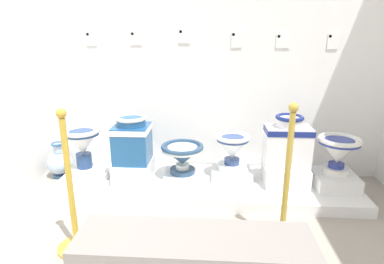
% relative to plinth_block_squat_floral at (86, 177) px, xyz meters
% --- Properties ---
extents(wall_back, '(3.68, 0.06, 3.02)m').
position_rel_plinth_block_squat_floral_xyz_m(wall_back, '(1.14, 0.53, 1.37)').
color(wall_back, white).
rests_on(wall_back, ground_plane).
extents(display_platform, '(2.74, 0.82, 0.10)m').
position_rel_plinth_block_squat_floral_xyz_m(display_platform, '(1.14, 0.07, -0.08)').
color(display_platform, white).
rests_on(display_platform, ground_plane).
extents(plinth_block_squat_floral, '(0.39, 0.33, 0.07)m').
position_rel_plinth_block_squat_floral_xyz_m(plinth_block_squat_floral, '(0.00, 0.00, 0.00)').
color(plinth_block_squat_floral, white).
rests_on(plinth_block_squat_floral, display_platform).
extents(antique_toilet_squat_floral, '(0.33, 0.33, 0.44)m').
position_rel_plinth_block_squat_floral_xyz_m(antique_toilet_squat_floral, '(0.00, 0.00, 0.32)').
color(antique_toilet_squat_floral, white).
rests_on(antique_toilet_squat_floral, plinth_block_squat_floral).
extents(plinth_block_pale_glazed, '(0.34, 0.40, 0.18)m').
position_rel_plinth_block_squat_floral_xyz_m(plinth_block_pale_glazed, '(0.44, 0.08, 0.06)').
color(plinth_block_pale_glazed, white).
rests_on(plinth_block_pale_glazed, display_platform).
extents(antique_toilet_pale_glazed, '(0.33, 0.32, 0.44)m').
position_rel_plinth_block_squat_floral_xyz_m(antique_toilet_pale_glazed, '(0.44, 0.08, 0.37)').
color(antique_toilet_pale_glazed, '#21548B').
rests_on(antique_toilet_pale_glazed, plinth_block_pale_glazed).
extents(plinth_block_rightmost, '(0.34, 0.30, 0.05)m').
position_rel_plinth_block_squat_floral_xyz_m(plinth_block_rightmost, '(0.90, 0.14, -0.01)').
color(plinth_block_rightmost, white).
rests_on(plinth_block_rightmost, display_platform).
extents(antique_toilet_rightmost, '(0.40, 0.40, 0.28)m').
position_rel_plinth_block_squat_floral_xyz_m(antique_toilet_rightmost, '(0.90, 0.14, 0.20)').
color(antique_toilet_rightmost, navy).
rests_on(antique_toilet_rightmost, plinth_block_rightmost).
extents(plinth_block_broad_patterned, '(0.38, 0.30, 0.08)m').
position_rel_plinth_block_squat_floral_xyz_m(plinth_block_broad_patterned, '(1.37, 0.17, 0.00)').
color(plinth_block_broad_patterned, white).
rests_on(plinth_block_broad_patterned, display_platform).
extents(antique_toilet_broad_patterned, '(0.32, 0.32, 0.35)m').
position_rel_plinth_block_squat_floral_xyz_m(antique_toilet_broad_patterned, '(1.37, 0.17, 0.26)').
color(antique_toilet_broad_patterned, white).
rests_on(antique_toilet_broad_patterned, plinth_block_broad_patterned).
extents(plinth_block_tall_cobalt, '(0.39, 0.38, 0.18)m').
position_rel_plinth_block_squat_floral_xyz_m(plinth_block_tall_cobalt, '(1.86, 0.09, 0.05)').
color(plinth_block_tall_cobalt, white).
rests_on(plinth_block_tall_cobalt, display_platform).
extents(antique_toilet_tall_cobalt, '(0.41, 0.25, 0.47)m').
position_rel_plinth_block_squat_floral_xyz_m(antique_toilet_tall_cobalt, '(1.86, 0.09, 0.37)').
color(antique_toilet_tall_cobalt, white).
rests_on(antique_toilet_tall_cobalt, plinth_block_tall_cobalt).
extents(plinth_block_central_ornate, '(0.36, 0.38, 0.13)m').
position_rel_plinth_block_squat_floral_xyz_m(plinth_block_central_ornate, '(2.29, 0.03, 0.03)').
color(plinth_block_central_ornate, white).
rests_on(plinth_block_central_ornate, display_platform).
extents(antique_toilet_central_ornate, '(0.37, 0.37, 0.34)m').
position_rel_plinth_block_squat_floral_xyz_m(antique_toilet_central_ornate, '(2.29, 0.03, 0.31)').
color(antique_toilet_central_ornate, white).
rests_on(antique_toilet_central_ornate, plinth_block_central_ornate).
extents(info_placard_first, '(0.10, 0.01, 0.13)m').
position_rel_plinth_block_squat_floral_xyz_m(info_placard_first, '(-0.02, 0.50, 1.25)').
color(info_placard_first, white).
extents(info_placard_second, '(0.12, 0.01, 0.13)m').
position_rel_plinth_block_squat_floral_xyz_m(info_placard_second, '(0.43, 0.50, 1.26)').
color(info_placard_second, white).
extents(info_placard_third, '(0.11, 0.01, 0.14)m').
position_rel_plinth_block_squat_floral_xyz_m(info_placard_third, '(0.90, 0.50, 1.28)').
color(info_placard_third, white).
extents(info_placard_fourth, '(0.11, 0.01, 0.15)m').
position_rel_plinth_block_squat_floral_xyz_m(info_placard_fourth, '(1.40, 0.50, 1.25)').
color(info_placard_fourth, white).
extents(info_placard_fifth, '(0.13, 0.01, 0.13)m').
position_rel_plinth_block_squat_floral_xyz_m(info_placard_fifth, '(1.83, 0.50, 1.23)').
color(info_placard_fifth, white).
extents(info_placard_sixth, '(0.10, 0.01, 0.15)m').
position_rel_plinth_block_squat_floral_xyz_m(info_placard_sixth, '(2.29, 0.50, 1.23)').
color(info_placard_sixth, white).
extents(decorative_vase_corner, '(0.26, 0.26, 0.37)m').
position_rel_plinth_block_squat_floral_xyz_m(decorative_vase_corner, '(-0.40, 0.30, 0.02)').
color(decorative_vase_corner, '#305B8C').
rests_on(decorative_vase_corner, ground_plane).
extents(stanchion_post_near_left, '(0.26, 0.26, 1.00)m').
position_rel_plinth_block_squat_floral_xyz_m(stanchion_post_near_left, '(0.26, -0.86, 0.15)').
color(stanchion_post_near_left, gold).
rests_on(stanchion_post_near_left, ground_plane).
extents(stanchion_post_near_right, '(0.24, 0.24, 1.02)m').
position_rel_plinth_block_squat_floral_xyz_m(stanchion_post_near_right, '(1.69, -0.68, 0.19)').
color(stanchion_post_near_right, gold).
rests_on(stanchion_post_near_right, ground_plane).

